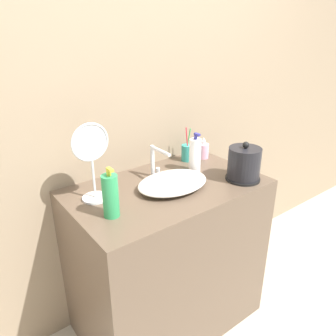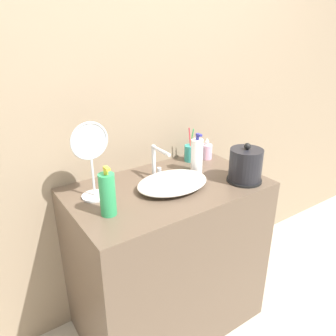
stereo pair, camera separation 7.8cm
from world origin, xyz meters
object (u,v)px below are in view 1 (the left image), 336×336
at_px(toothbrush_cup, 187,152).
at_px(shampoo_bottle, 111,196).
at_px(electric_kettle, 244,165).
at_px(lotion_bottle, 195,155).
at_px(mouthwash_bottle, 203,150).
at_px(vanity_mirror, 92,158).
at_px(faucet, 156,160).

distance_m(toothbrush_cup, shampoo_bottle, 0.75).
distance_m(electric_kettle, lotion_bottle, 0.28).
xyz_separation_m(mouthwash_bottle, vanity_mirror, (-0.78, -0.09, 0.16)).
height_order(electric_kettle, shampoo_bottle, shampoo_bottle).
distance_m(lotion_bottle, shampoo_bottle, 0.63).
bearing_deg(electric_kettle, toothbrush_cup, 98.71).
xyz_separation_m(faucet, vanity_mirror, (-0.38, -0.03, 0.11)).
xyz_separation_m(lotion_bottle, vanity_mirror, (-0.60, 0.04, 0.11)).
bearing_deg(faucet, toothbrush_cup, 16.33).
height_order(mouthwash_bottle, vanity_mirror, vanity_mirror).
bearing_deg(vanity_mirror, shampoo_bottle, -93.65).
relative_size(faucet, toothbrush_cup, 0.83).
bearing_deg(shampoo_bottle, electric_kettle, -7.20).
relative_size(toothbrush_cup, shampoo_bottle, 0.94).
relative_size(faucet, mouthwash_bottle, 1.32).
height_order(lotion_bottle, vanity_mirror, vanity_mirror).
height_order(shampoo_bottle, vanity_mirror, vanity_mirror).
height_order(faucet, vanity_mirror, vanity_mirror).
bearing_deg(electric_kettle, lotion_bottle, 118.31).
bearing_deg(vanity_mirror, toothbrush_cup, 9.56).
bearing_deg(faucet, vanity_mirror, -176.03).
xyz_separation_m(shampoo_bottle, vanity_mirror, (0.01, 0.19, 0.11)).
relative_size(electric_kettle, lotion_bottle, 0.94).
bearing_deg(shampoo_bottle, vanity_mirror, 86.35).
relative_size(electric_kettle, toothbrush_cup, 1.00).
xyz_separation_m(lotion_bottle, mouthwash_bottle, (0.18, 0.12, -0.05)).
bearing_deg(toothbrush_cup, electric_kettle, -81.29).
xyz_separation_m(electric_kettle, mouthwash_bottle, (0.05, 0.37, -0.03)).
relative_size(faucet, electric_kettle, 0.83).
distance_m(toothbrush_cup, mouthwash_bottle, 0.11).
xyz_separation_m(faucet, toothbrush_cup, (0.30, 0.09, -0.05)).
bearing_deg(toothbrush_cup, lotion_bottle, -115.32).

